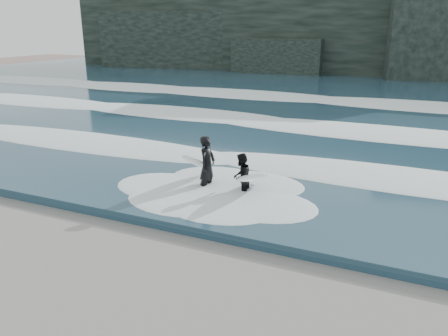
{
  "coord_description": "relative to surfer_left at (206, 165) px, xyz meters",
  "views": [
    {
      "loc": [
        6.6,
        -6.27,
        5.4
      ],
      "look_at": [
        1.19,
        5.99,
        1.0
      ],
      "focal_mm": 35.0,
      "sensor_mm": 36.0,
      "label": 1
    }
  ],
  "objects": [
    {
      "name": "ground",
      "position": [
        -0.52,
        -6.0,
        -1.0
      ],
      "size": [
        120.0,
        120.0,
        0.0
      ],
      "primitive_type": "plane",
      "color": "#856257",
      "rests_on": "ground"
    },
    {
      "name": "headland",
      "position": [
        -0.52,
        40.0,
        4.0
      ],
      "size": [
        70.0,
        9.0,
        10.0
      ],
      "primitive_type": "cube",
      "color": "black",
      "rests_on": "ground"
    },
    {
      "name": "surfer_left",
      "position": [
        0.0,
        0.0,
        0.0
      ],
      "size": [
        0.99,
        1.97,
        1.99
      ],
      "color": "black",
      "rests_on": "ground"
    },
    {
      "name": "foam_near",
      "position": [
        -0.52,
        3.0,
        -0.6
      ],
      "size": [
        60.0,
        3.2,
        0.2
      ],
      "primitive_type": "ellipsoid",
      "color": "white",
      "rests_on": "sea"
    },
    {
      "name": "sea",
      "position": [
        -0.52,
        23.0,
        -0.85
      ],
      "size": [
        90.0,
        52.0,
        0.3
      ],
      "primitive_type": "cube",
      "color": "#203F50",
      "rests_on": "ground"
    },
    {
      "name": "surfer_right",
      "position": [
        1.36,
        -0.02,
        -0.21
      ],
      "size": [
        1.08,
        2.34,
        1.56
      ],
      "color": "black",
      "rests_on": "ground"
    },
    {
      "name": "foam_mid",
      "position": [
        -0.52,
        10.0,
        -0.58
      ],
      "size": [
        60.0,
        4.0,
        0.24
      ],
      "primitive_type": "ellipsoid",
      "color": "white",
      "rests_on": "sea"
    },
    {
      "name": "foam_far",
      "position": [
        -0.52,
        19.0,
        -0.55
      ],
      "size": [
        60.0,
        4.8,
        0.3
      ],
      "primitive_type": "ellipsoid",
      "color": "white",
      "rests_on": "sea"
    }
  ]
}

